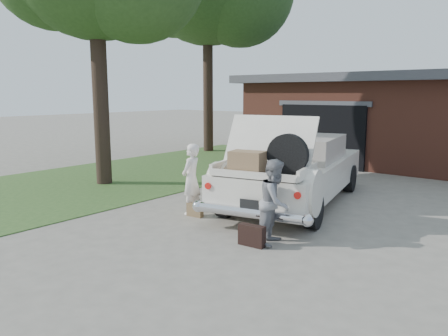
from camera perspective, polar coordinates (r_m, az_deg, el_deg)
The scene contains 8 objects.
ground at distance 8.70m, azimuth -2.51°, elevation -7.68°, with size 90.00×90.00×0.00m, color gray.
grass_strip at distance 14.58m, azimuth -10.94°, elevation -0.69°, with size 6.00×16.00×0.02m, color #2D4C1E.
house at distance 18.28m, azimuth 24.71°, elevation 5.92°, with size 12.80×7.80×3.30m.
sedan at distance 10.48m, azimuth 9.19°, elevation -0.19°, with size 3.30×5.90×2.16m.
woman_left at distance 9.47m, azimuth -4.30°, elevation -1.45°, with size 0.56×0.37×1.54m, color silver.
woman_right at distance 7.64m, azimuth 6.71°, elevation -4.39°, with size 0.73×0.57×1.49m, color gray.
suitcase_left at distance 9.38m, azimuth -3.82°, elevation -5.48°, with size 0.38×0.12×0.29m, color brown.
suitcase_right at distance 7.62m, azimuth 3.66°, elevation -8.79°, with size 0.48×0.15×0.37m, color black.
Camera 1 is at (5.51, -6.21, 2.60)m, focal length 35.00 mm.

